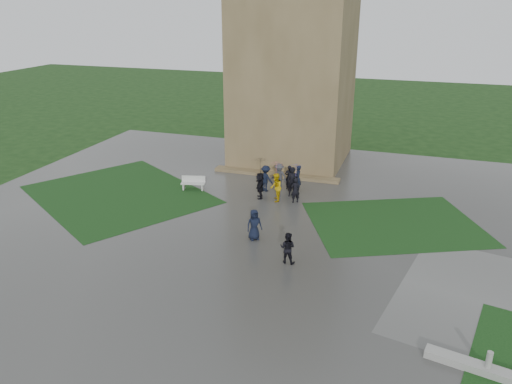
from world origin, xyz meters
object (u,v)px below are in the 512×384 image
(tower, at_px, (295,39))
(pedestrian_near, at_px, (288,248))
(bench, at_px, (193,183))
(pedestrian_mid, at_px, (254,225))

(tower, bearing_deg, pedestrian_near, -76.04)
(pedestrian_near, bearing_deg, bench, -39.03)
(pedestrian_mid, height_order, pedestrian_near, pedestrian_mid)
(pedestrian_mid, bearing_deg, tower, 58.39)
(bench, xyz_separation_m, pedestrian_mid, (6.09, -5.59, 0.36))
(bench, distance_m, pedestrian_near, 11.19)
(bench, distance_m, pedestrian_mid, 8.28)
(tower, distance_m, pedestrian_near, 18.52)
(bench, height_order, pedestrian_mid, pedestrian_mid)
(tower, relative_size, pedestrian_near, 11.71)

